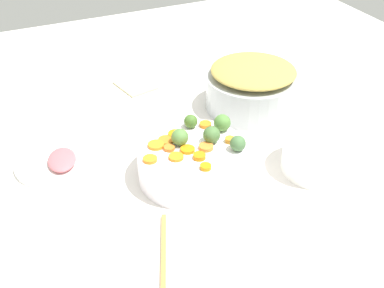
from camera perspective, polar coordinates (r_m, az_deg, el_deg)
tabletop at (r=1.29m, az=-0.48°, el=-4.37°), size 2.40×2.40×0.02m
serving_bowl_carrots at (r=1.27m, az=0.00°, el=-2.04°), size 0.27×0.27×0.09m
metal_pot at (r=1.57m, az=6.66°, el=5.71°), size 0.28×0.28×0.11m
stuffing_mound at (r=1.54m, az=6.83°, el=8.09°), size 0.25×0.25×0.04m
carrot_slice_0 at (r=1.32m, az=1.50°, el=2.16°), size 0.04×0.04×0.01m
carrot_slice_1 at (r=1.27m, az=-2.91°, el=0.41°), size 0.04×0.04×0.01m
carrot_slice_2 at (r=1.27m, az=4.22°, el=0.46°), size 0.03×0.03×0.01m
carrot_slice_3 at (r=1.21m, az=-1.77°, el=-1.44°), size 0.05×0.05×0.01m
carrot_slice_4 at (r=1.24m, az=1.57°, el=-0.34°), size 0.05×0.05×0.01m
carrot_slice_5 at (r=1.17m, az=1.53°, el=-2.55°), size 0.03×0.03×0.01m
carrot_slice_6 at (r=1.23m, az=-0.52°, el=-0.58°), size 0.05×0.05×0.01m
carrot_slice_7 at (r=1.24m, az=-2.54°, el=-0.45°), size 0.03×0.03×0.01m
carrot_slice_8 at (r=1.21m, az=-4.72°, el=-1.61°), size 0.05×0.05×0.01m
carrot_slice_9 at (r=1.29m, az=-1.80°, el=1.09°), size 0.05×0.05×0.01m
carrot_slice_10 at (r=1.21m, az=0.83°, el=-1.37°), size 0.04×0.04×0.01m
carrot_slice_11 at (r=1.25m, az=-4.02°, el=-0.12°), size 0.06×0.06×0.01m
brussels_sprout_0 at (r=1.25m, az=2.18°, el=1.03°), size 0.04×0.04×0.04m
brussels_sprout_1 at (r=1.30m, az=3.37°, el=2.36°), size 0.04×0.04×0.04m
brussels_sprout_2 at (r=1.25m, az=-1.35°, el=0.77°), size 0.04×0.04×0.04m
brussels_sprout_3 at (r=1.23m, az=5.11°, el=0.07°), size 0.04×0.04×0.04m
brussels_sprout_4 at (r=1.31m, az=-0.15°, el=2.54°), size 0.04×0.04×0.04m
casserole_dish at (r=1.33m, az=14.00°, el=-0.99°), size 0.19×0.19×0.10m
ham_plate at (r=1.38m, az=-14.96°, el=-2.03°), size 0.21×0.21×0.01m
ham_slice_main at (r=1.36m, az=-14.22°, el=-1.70°), size 0.12×0.09×0.02m
dish_towel at (r=1.72m, az=-6.30°, el=6.46°), size 0.14×0.13×0.01m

